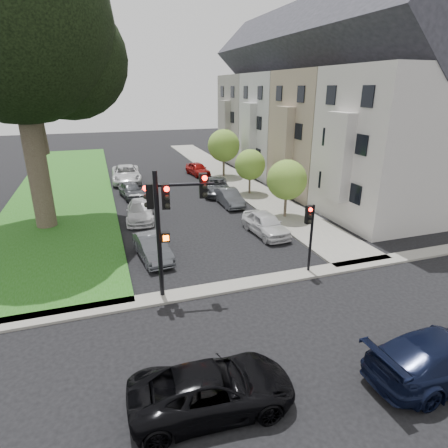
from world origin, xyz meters
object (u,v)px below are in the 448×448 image
object	(u,v)px
car_cross_near	(212,389)
traffic_signal_main	(168,212)
car_parked_8	(126,174)
car_parked_7	(131,190)
small_tree_a	(287,180)
car_parked_0	(266,224)
traffic_signal_secondary	(310,227)
car_parked_6	(140,211)
car_parked_1	(229,197)
eucalyptus	(11,23)
car_parked_3	(198,169)
small_tree_b	(250,165)
car_parked_2	(216,186)
car_parked_5	(153,248)
small_tree_c	(224,146)
car_cross_far	(445,356)

from	to	relation	value
car_cross_near	traffic_signal_main	bearing A→B (deg)	2.52
car_cross_near	car_parked_8	bearing A→B (deg)	3.46
traffic_signal_main	car_parked_7	distance (m)	16.76
small_tree_a	car_parked_0	size ratio (longest dim) A/B	1.00
traffic_signal_secondary	car_parked_6	size ratio (longest dim) A/B	0.79
traffic_signal_secondary	car_cross_near	xyz separation A→B (m)	(-6.84, -6.48, -1.80)
traffic_signal_secondary	car_parked_1	size ratio (longest dim) A/B	0.91
small_tree_a	car_parked_8	world-z (taller)	small_tree_a
traffic_signal_main	car_cross_near	distance (m)	7.28
eucalyptus	car_parked_3	world-z (taller)	eucalyptus
small_tree_b	car_parked_2	bearing A→B (deg)	158.25
eucalyptus	car_parked_8	distance (m)	16.92
traffic_signal_main	traffic_signal_secondary	bearing A→B (deg)	-0.37
car_parked_0	car_parked_2	bearing A→B (deg)	86.22
car_parked_7	car_parked_3	bearing A→B (deg)	32.54
car_parked_7	car_parked_8	world-z (taller)	car_parked_8
small_tree_b	car_parked_1	bearing A→B (deg)	-137.60
car_parked_2	car_parked_5	xyz separation A→B (m)	(-7.13, -11.36, -0.03)
small_tree_c	car_parked_0	xyz separation A→B (m)	(-2.61, -15.96, -2.49)
car_parked_7	small_tree_a	bearing A→B (deg)	-50.33
car_parked_0	car_parked_1	distance (m)	6.52
car_parked_2	car_parked_3	world-z (taller)	car_parked_2
small_tree_b	traffic_signal_secondary	size ratio (longest dim) A/B	1.09
car_cross_near	car_parked_1	size ratio (longest dim) A/B	1.22
car_parked_3	car_parked_7	xyz separation A→B (m)	(-7.42, -6.47, -0.01)
small_tree_b	traffic_signal_secondary	bearing A→B (deg)	-101.15
car_parked_0	car_cross_near	bearing A→B (deg)	-124.91
small_tree_c	car_parked_5	bearing A→B (deg)	-119.60
car_parked_5	car_parked_3	bearing A→B (deg)	61.77
car_cross_near	car_parked_3	distance (m)	30.35
small_tree_b	car_parked_8	distance (m)	12.57
eucalyptus	car_parked_0	bearing A→B (deg)	-23.70
car_parked_1	car_parked_5	xyz separation A→B (m)	(-7.08, -7.81, -0.00)
eucalyptus	car_parked_3	bearing A→B (deg)	41.27
car_cross_near	car_parked_7	bearing A→B (deg)	3.66
small_tree_b	car_parked_8	xyz separation A→B (m)	(-9.64, 7.87, -1.77)
car_parked_1	small_tree_a	bearing A→B (deg)	-57.31
eucalyptus	car_parked_1	bearing A→B (deg)	3.24
car_parked_0	car_parked_8	distance (m)	18.28
car_parked_0	small_tree_b	bearing A→B (deg)	69.72
traffic_signal_main	traffic_signal_secondary	world-z (taller)	traffic_signal_main
car_parked_2	car_parked_6	bearing A→B (deg)	-134.69
small_tree_b	traffic_signal_main	xyz separation A→B (m)	(-9.56, -14.32, 1.33)
eucalyptus	traffic_signal_main	world-z (taller)	eucalyptus
traffic_signal_main	traffic_signal_secondary	distance (m)	6.88
traffic_signal_main	car_parked_8	world-z (taller)	traffic_signal_main
car_cross_near	car_cross_far	bearing A→B (deg)	-95.45
car_parked_5	car_parked_8	distance (m)	18.17
car_parked_2	car_parked_6	xyz separation A→B (m)	(-7.00, -4.74, -0.02)
eucalyptus	small_tree_b	size ratio (longest dim) A/B	4.56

